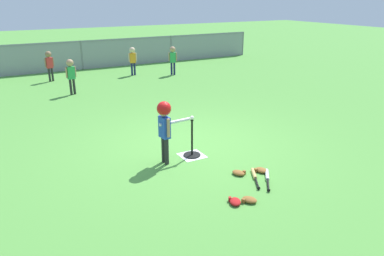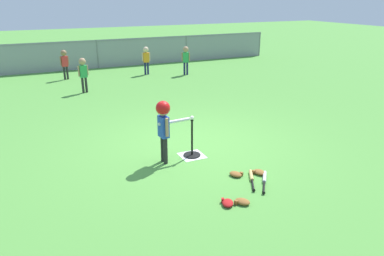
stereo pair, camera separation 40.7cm
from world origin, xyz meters
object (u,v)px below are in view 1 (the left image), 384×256
object	(u,v)px
batting_tee	(192,150)
glove_outfield_drop	(239,173)
fielder_near_left	(49,62)
fielder_deep_left	(133,57)
batter_child	(165,120)
glove_tossed_aside	(249,200)
spare_bat_wood	(254,176)
spare_bat_silver	(267,177)
glove_by_plate	(235,201)
glove_near_bats	(261,170)
baseball_on_tee	(192,118)
fielder_near_right	(71,72)
fielder_deep_center	(173,57)

from	to	relation	value
batting_tee	glove_outfield_drop	xyz separation A→B (m)	(0.31, -1.06, -0.08)
fielder_near_left	fielder_deep_left	bearing A→B (deg)	-7.81
batter_child	glove_tossed_aside	bearing A→B (deg)	-74.54
spare_bat_wood	fielder_near_left	bearing A→B (deg)	100.51
spare_bat_silver	glove_tossed_aside	distance (m)	0.83
glove_by_plate	glove_near_bats	bearing A→B (deg)	32.07
baseball_on_tee	batter_child	distance (m)	0.57
batting_tee	spare_bat_wood	xyz separation A→B (m)	(0.48, -1.26, -0.09)
batter_child	fielder_deep_left	world-z (taller)	batter_child
glove_tossed_aside	glove_outfield_drop	size ratio (longest dim) A/B	1.02
batting_tee	glove_tossed_aside	distance (m)	1.84
fielder_deep_left	spare_bat_silver	size ratio (longest dim) A/B	1.76
fielder_deep_left	glove_near_bats	distance (m)	8.79
batter_child	glove_tossed_aside	xyz separation A→B (m)	(0.49, -1.79, -0.78)
glove_outfield_drop	fielder_near_right	bearing A→B (deg)	100.60
baseball_on_tee	batting_tee	bearing A→B (deg)	90.00
fielder_near_left	glove_near_bats	bearing A→B (deg)	-78.07
fielder_near_left	spare_bat_wood	world-z (taller)	fielder_near_left
fielder_near_right	glove_tossed_aside	xyz separation A→B (m)	(0.89, -7.55, -0.65)
batting_tee	fielder_near_left	world-z (taller)	fielder_near_left
fielder_deep_center	glove_by_plate	distance (m)	9.25
fielder_near_left	glove_tossed_aside	world-z (taller)	fielder_near_left
glove_by_plate	glove_tossed_aside	size ratio (longest dim) A/B	1.00
batter_child	fielder_deep_center	xyz separation A→B (m)	(3.54, 6.91, -0.13)
fielder_near_right	fielder_near_left	bearing A→B (deg)	96.80
fielder_deep_left	glove_tossed_aside	world-z (taller)	fielder_deep_left
batting_tee	spare_bat_wood	size ratio (longest dim) A/B	1.18
fielder_near_left	glove_near_bats	xyz separation A→B (m)	(1.93, -9.11, -0.64)
fielder_deep_left	glove_outfield_drop	distance (m)	8.74
fielder_near_right	glove_by_plate	distance (m)	7.55
batter_child	glove_near_bats	distance (m)	1.85
baseball_on_tee	glove_outfield_drop	world-z (taller)	baseball_on_tee
fielder_near_right	spare_bat_wood	xyz separation A→B (m)	(1.44, -6.97, -0.66)
fielder_deep_center	baseball_on_tee	bearing A→B (deg)	-113.46
glove_by_plate	glove_outfield_drop	size ratio (longest dim) A/B	1.02
spare_bat_silver	glove_by_plate	distance (m)	0.99
fielder_deep_center	glove_tossed_aside	size ratio (longest dim) A/B	3.93
baseball_on_tee	spare_bat_wood	xyz separation A→B (m)	(0.48, -1.26, -0.72)
spare_bat_silver	glove_tossed_aside	size ratio (longest dim) A/B	2.19
baseball_on_tee	glove_near_bats	size ratio (longest dim) A/B	0.29
batting_tee	batter_child	size ratio (longest dim) A/B	0.62
baseball_on_tee	fielder_deep_left	xyz separation A→B (m)	(1.66, 7.55, -0.08)
glove_by_plate	glove_outfield_drop	bearing A→B (deg)	50.88
glove_near_bats	glove_outfield_drop	distance (m)	0.41
spare_bat_wood	glove_near_bats	bearing A→B (deg)	23.63
fielder_near_left	spare_bat_wood	distance (m)	9.39
baseball_on_tee	batter_child	size ratio (longest dim) A/B	0.06
fielder_deep_left	glove_tossed_aside	distance (m)	9.56
glove_by_plate	glove_outfield_drop	world-z (taller)	same
batter_child	fielder_near_left	size ratio (longest dim) A/B	1.09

